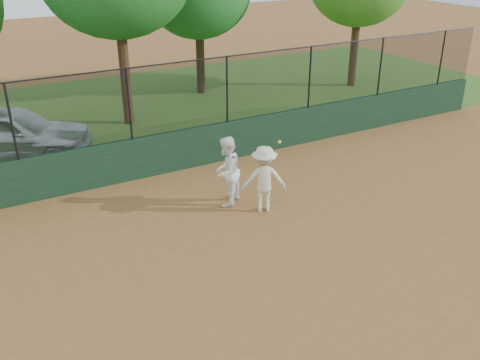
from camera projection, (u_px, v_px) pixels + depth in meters
ground at (259, 282)px, 10.84m from camera, size 80.00×80.00×0.00m
back_wall at (151, 156)px, 15.32m from camera, size 26.00×0.20×1.20m
grass_strip at (95, 118)px, 20.31m from camera, size 36.00×12.00×0.01m
parked_car at (10, 133)px, 16.37m from camera, size 5.22×3.96×1.66m
player_second at (227, 171)px, 13.57m from camera, size 1.12×1.10×1.82m
player_main at (264, 179)px, 13.26m from camera, size 1.28×1.03×1.90m
fence_assembly at (146, 101)px, 14.61m from camera, size 26.00×0.06×2.00m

